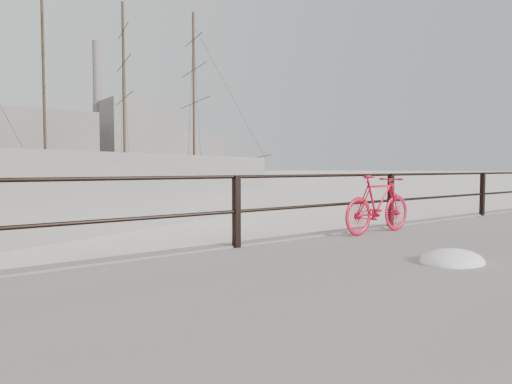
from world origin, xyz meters
TOP-DOWN VIEW (x-y plane):
  - ground at (0.00, 0.00)m, footprint 400.00×400.00m
  - guardrail at (0.00, -0.15)m, footprint 28.00×0.10m
  - bicycle at (-4.32, -0.49)m, footprint 1.63×0.26m
  - barque_black at (26.16, 87.04)m, footprint 69.50×35.79m
  - industrial_west at (20.00, 140.00)m, footprint 32.00×18.00m
  - industrial_mid at (55.00, 145.00)m, footprint 26.00×20.00m
  - industrial_east at (78.00, 150.00)m, footprint 20.00×16.00m
  - smokestack at (42.00, 150.00)m, footprint 2.80×2.80m

SIDE VIEW (x-z plane):
  - ground at x=0.00m, z-range 0.00..0.00m
  - barque_black at x=26.16m, z-range -18.55..18.55m
  - bicycle at x=-4.32m, z-range 0.35..1.34m
  - guardrail at x=0.00m, z-range 0.35..1.35m
  - industrial_east at x=78.00m, z-range 0.00..14.00m
  - industrial_west at x=20.00m, z-range 0.00..18.00m
  - industrial_mid at x=55.00m, z-range 0.00..24.00m
  - smokestack at x=42.00m, z-range 0.00..44.00m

